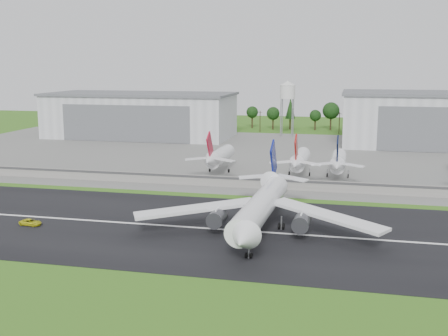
% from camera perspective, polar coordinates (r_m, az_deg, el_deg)
% --- Properties ---
extents(ground, '(600.00, 600.00, 0.00)m').
position_cam_1_polar(ground, '(122.99, -1.54, -7.59)').
color(ground, '#2B5D16').
rests_on(ground, ground).
extents(runway, '(320.00, 60.00, 0.10)m').
position_cam_1_polar(runway, '(132.22, -0.44, -6.26)').
color(runway, black).
rests_on(runway, ground).
extents(runway_centerline, '(220.00, 1.00, 0.02)m').
position_cam_1_polar(runway_centerline, '(132.21, -0.44, -6.23)').
color(runway_centerline, white).
rests_on(runway_centerline, runway).
extents(apron, '(320.00, 150.00, 0.10)m').
position_cam_1_polar(apron, '(238.02, 5.74, 1.27)').
color(apron, slate).
rests_on(apron, ground).
extents(blast_fence, '(240.00, 0.61, 3.50)m').
position_cam_1_polar(blast_fence, '(174.49, 3.00, -1.52)').
color(blast_fence, gray).
rests_on(blast_fence, ground).
extents(hangar_west, '(97.00, 44.00, 23.20)m').
position_cam_1_polar(hangar_west, '(299.97, -8.47, 5.36)').
color(hangar_west, silver).
rests_on(hangar_west, ground).
extents(water_tower, '(8.40, 8.40, 29.40)m').
position_cam_1_polar(water_tower, '(300.37, 6.48, 7.88)').
color(water_tower, '#99999E').
rests_on(water_tower, ground).
extents(utility_poles, '(230.00, 3.00, 12.00)m').
position_cam_1_polar(utility_poles, '(316.78, 7.60, 3.54)').
color(utility_poles, black).
rests_on(utility_poles, ground).
extents(treeline, '(320.00, 16.00, 22.00)m').
position_cam_1_polar(treeline, '(331.61, 7.86, 3.84)').
color(treeline, black).
rests_on(treeline, ground).
extents(main_airliner, '(57.26, 59.15, 18.17)m').
position_cam_1_polar(main_airliner, '(128.64, 3.73, -4.52)').
color(main_airliner, white).
rests_on(main_airliner, runway).
extents(ground_vehicle, '(5.57, 2.92, 1.49)m').
position_cam_1_polar(ground_vehicle, '(142.85, -19.05, -5.23)').
color(ground_vehicle, gold).
rests_on(ground_vehicle, runway).
extents(parked_jet_red_a, '(7.36, 31.29, 16.44)m').
position_cam_1_polar(parked_jet_red_a, '(197.76, -0.60, 1.15)').
color(parked_jet_red_a, silver).
rests_on(parked_jet_red_a, ground).
extents(parked_jet_red_b, '(7.36, 31.29, 16.38)m').
position_cam_1_polar(parked_jet_red_b, '(193.12, 7.65, 0.81)').
color(parked_jet_red_b, white).
rests_on(parked_jet_red_b, ground).
extents(parked_jet_navy, '(7.36, 31.29, 16.36)m').
position_cam_1_polar(parked_jet_navy, '(192.38, 11.51, 0.65)').
color(parked_jet_navy, white).
rests_on(parked_jet_navy, ground).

